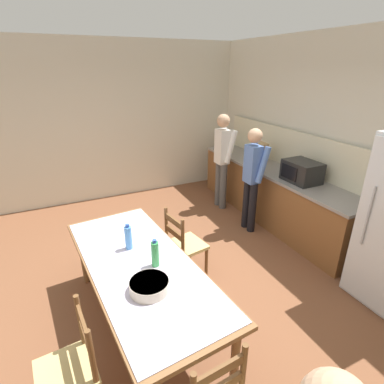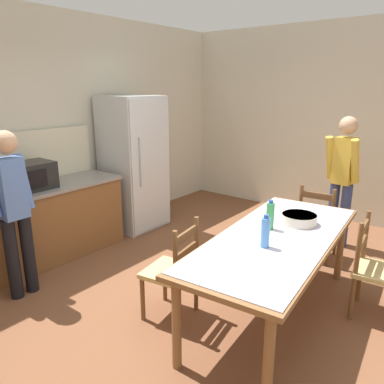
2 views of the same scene
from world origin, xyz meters
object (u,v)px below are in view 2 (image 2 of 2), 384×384
Objects in this scene: refrigerator at (134,163)px; serving_bowl at (299,218)px; bottle_off_centre at (270,216)px; person_by_table at (343,175)px; chair_side_far_left at (173,271)px; dining_table at (276,244)px; person_at_counter at (13,207)px; chair_side_near_right at (375,270)px; bottle_near_centre at (265,232)px; chair_head_end at (318,223)px; microwave at (29,176)px.

serving_bowl is (-0.41, -2.64, -0.11)m from refrigerator.
bottle_off_centre is 1.84m from person_by_table.
serving_bowl is at bearing 13.57° from person_by_table.
refrigerator is 2.41m from chair_side_far_left.
dining_table is at bearing 175.55° from serving_bowl.
person_at_counter is 0.98× the size of person_by_table.
refrigerator is 5.84× the size of serving_bowl.
person_at_counter is (-1.76, 2.80, 0.47)m from chair_side_near_right.
refrigerator is at bearing 74.16° from bottle_off_centre.
bottle_near_centre is at bearing -156.56° from person_at_counter.
bottle_off_centre is 0.30× the size of chair_side_near_right.
chair_side_far_left is (-0.29, 0.71, -0.46)m from bottle_near_centre.
refrigerator is 0.82× the size of dining_table.
person_at_counter reaches higher than chair_side_far_left.
chair_head_end is (1.00, 0.16, -0.38)m from serving_bowl.
person_by_table reaches higher than chair_head_end.
bottle_near_centre is 1.00× the size of bottle_off_centre.
microwave is 2.04m from chair_side_far_left.
chair_side_far_left is at bearing -155.75° from person_at_counter.
refrigerator is at bearing 8.32° from chair_head_end.
bottle_near_centre is 0.84× the size of serving_bowl.
microwave is 1.56× the size of serving_bowl.
chair_side_near_right is 3.34m from person_at_counter.
person_at_counter is at bearing -75.40° from chair_side_far_left.
person_by_table reaches higher than person_at_counter.
person_at_counter reaches higher than chair_head_end.
chair_side_far_left reaches higher than serving_bowl.
refrigerator is 6.92× the size of bottle_near_centre.
chair_side_far_left is at bearing 123.87° from chair_side_near_right.
bottle_near_centre is 2.22m from person_by_table.
chair_head_end is (1.39, 0.13, -0.25)m from dining_table.
chair_side_far_left is 2.62m from person_by_table.
bottle_near_centre is (0.47, -2.65, -0.14)m from microwave.
microwave is at bearing 179.30° from refrigerator.
dining_table is at bearing 5.41° from bottle_near_centre.
bottle_off_centre is at bearing 85.54° from chair_head_end.
person_at_counter reaches higher than bottle_near_centre.
person_at_counter is at bearing -131.41° from microwave.
chair_side_near_right is at bearing 38.70° from person_by_table.
person_at_counter is (-0.46, -0.52, -0.13)m from microwave.
chair_side_far_left is at bearing 142.86° from serving_bowl.
refrigerator is 2.78m from person_by_table.
bottle_near_centre is 1.16m from chair_side_near_right.
chair_side_near_right and chair_head_end have the same top height.
dining_table is 0.25m from bottle_off_centre.
person_by_table is at bearing 1.98° from dining_table.
microwave is (-1.55, 0.02, 0.11)m from refrigerator.
chair_head_end is (0.58, -2.48, -0.49)m from refrigerator.
serving_bowl is at bearing 133.21° from chair_side_far_left.
person_by_table is (2.22, 0.09, 0.03)m from bottle_near_centre.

